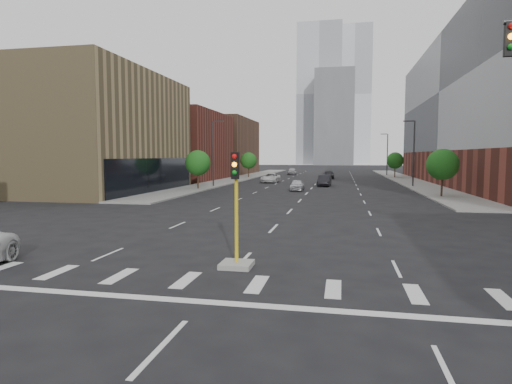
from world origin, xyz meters
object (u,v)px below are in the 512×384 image
(car_deep_right, at_px, (329,175))
(car_near_left, at_px, (297,185))
(car_distant, at_px, (292,171))
(car_far_left, at_px, (271,178))
(car_mid_right, at_px, (324,181))
(median_traffic_signal, at_px, (236,242))

(car_deep_right, bearing_deg, car_near_left, -96.78)
(car_deep_right, relative_size, car_distant, 1.06)
(car_far_left, bearing_deg, car_distant, 92.06)
(car_mid_right, distance_m, car_deep_right, 20.33)
(car_near_left, xyz_separation_m, car_distant, (-5.82, 44.99, 0.10))
(median_traffic_signal, height_order, car_mid_right, median_traffic_signal)
(car_far_left, distance_m, car_distant, 29.88)
(car_mid_right, xyz_separation_m, car_deep_right, (0.00, 20.33, -0.07))
(car_far_left, distance_m, car_deep_right, 16.40)
(car_deep_right, xyz_separation_m, car_distant, (-8.82, 16.06, 0.08))
(car_near_left, bearing_deg, car_deep_right, 83.65)
(median_traffic_signal, relative_size, car_mid_right, 0.93)
(car_near_left, xyz_separation_m, car_far_left, (-5.83, 15.11, 0.07))
(car_near_left, height_order, car_distant, car_distant)
(car_near_left, distance_m, car_mid_right, 9.11)
(car_mid_right, height_order, car_distant, car_distant)
(median_traffic_signal, xyz_separation_m, car_far_left, (-7.33, 52.30, -0.22))
(median_traffic_signal, relative_size, car_near_left, 1.10)
(car_deep_right, height_order, car_distant, car_distant)
(car_near_left, bearing_deg, median_traffic_signal, -88.12)
(car_mid_right, relative_size, car_deep_right, 0.97)
(car_far_left, xyz_separation_m, car_deep_right, (8.83, 13.82, -0.05))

